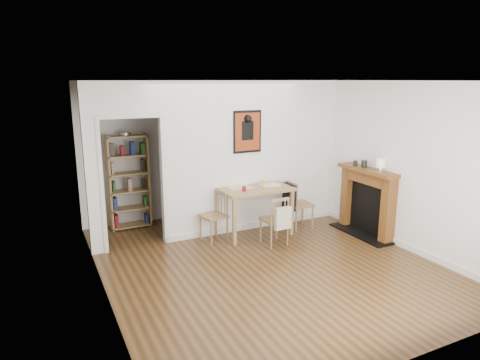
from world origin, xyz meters
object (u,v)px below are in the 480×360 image
red_glass (244,189)px  dining_table (255,193)px  fireplace (367,199)px  chair_right (299,204)px  orange_fruit (264,183)px  bookshelf (129,182)px  chair_front (275,220)px  mantel_lamp (381,164)px  notebook (270,185)px  ceramic_jar_b (355,163)px  chair_left (214,217)px  ceramic_jar_a (364,164)px

red_glass → dining_table: bearing=28.6°
fireplace → red_glass: 2.14m
chair_right → orange_fruit: (-0.63, 0.17, 0.42)m
dining_table → bookshelf: bookshelf is taller
chair_front → red_glass: (-0.34, 0.43, 0.46)m
fireplace → mantel_lamp: size_ratio=5.74×
fireplace → notebook: fireplace is taller
chair_right → fireplace: bearing=-40.1°
mantel_lamp → orange_fruit: bearing=140.6°
bookshelf → red_glass: (1.57, -1.44, 0.03)m
bookshelf → orange_fruit: 2.40m
bookshelf → ceramic_jar_b: bearing=-28.2°
notebook → dining_table: bearing=179.5°
red_glass → mantel_lamp: mantel_lamp is taller
chair_left → chair_front: bearing=-35.6°
chair_left → fireplace: fireplace is taller
orange_fruit → ceramic_jar_b: ceramic_jar_b is taller
ceramic_jar_b → bookshelf: bearing=151.8°
dining_table → chair_left: bearing=180.0°
orange_fruit → dining_table: bearing=-162.1°
chair_left → notebook: 1.14m
orange_fruit → mantel_lamp: mantel_lamp is taller
chair_right → chair_front: bearing=-148.4°
notebook → mantel_lamp: (1.40, -1.14, 0.46)m
fireplace → mantel_lamp: bearing=-98.4°
mantel_lamp → ceramic_jar_b: (-0.04, 0.55, -0.09)m
fireplace → red_glass: bearing=161.0°
bookshelf → chair_right: bearing=-27.2°
chair_right → red_glass: red_glass is taller
chair_left → bookshelf: 1.73m
orange_fruit → ceramic_jar_b: bearing=-24.8°
dining_table → chair_left: dining_table is taller
chair_left → mantel_lamp: mantel_lamp is taller
fireplace → ceramic_jar_b: (-0.09, 0.26, 0.59)m
notebook → ceramic_jar_a: size_ratio=2.73×
mantel_lamp → red_glass: bearing=153.4°
chair_front → fireplace: size_ratio=0.65×
chair_right → orange_fruit: 0.77m
dining_table → fireplace: size_ratio=0.97×
fireplace → mantel_lamp: mantel_lamp is taller
chair_right → bookshelf: 3.05m
bookshelf → ceramic_jar_b: 3.98m
ceramic_jar_a → ceramic_jar_b: (-0.06, 0.15, -0.01)m
chair_front → red_glass: red_glass is taller
chair_right → ceramic_jar_b: size_ratio=9.05×
mantel_lamp → chair_right: bearing=129.1°
orange_fruit → chair_left: bearing=-176.0°
dining_table → chair_right: (0.84, -0.10, -0.28)m
chair_left → orange_fruit: bearing=4.0°
fireplace → chair_right: bearing=139.9°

